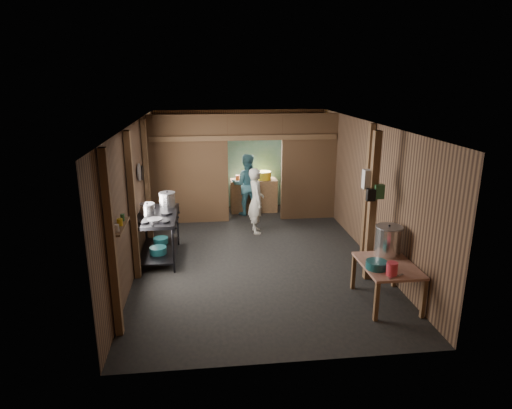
{
  "coord_description": "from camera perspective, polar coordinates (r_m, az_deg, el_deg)",
  "views": [
    {
      "loc": [
        -0.92,
        -8.15,
        3.44
      ],
      "look_at": [
        0.0,
        -0.2,
        1.1
      ],
      "focal_mm": 30.87,
      "sensor_mm": 36.0,
      "label": 1
    }
  ],
  "objects": [
    {
      "name": "floor",
      "position": [
        8.89,
        -0.15,
        -6.46
      ],
      "size": [
        4.5,
        7.0,
        0.0
      ],
      "primitive_type": "cube",
      "color": "black",
      "rests_on": "ground"
    },
    {
      "name": "ceiling",
      "position": [
        8.24,
        -0.16,
        10.45
      ],
      "size": [
        4.5,
        7.0,
        0.0
      ],
      "primitive_type": "cube",
      "color": "#3E3E3E",
      "rests_on": "ground"
    },
    {
      "name": "wall_back",
      "position": [
        11.88,
        -2.05,
        5.92
      ],
      "size": [
        4.5,
        0.0,
        2.6
      ],
      "primitive_type": "cube",
      "color": "brown",
      "rests_on": "ground"
    },
    {
      "name": "wall_front",
      "position": [
        5.2,
        4.21,
        -8.06
      ],
      "size": [
        4.5,
        0.0,
        2.6
      ],
      "primitive_type": "cube",
      "color": "brown",
      "rests_on": "ground"
    },
    {
      "name": "wall_left",
      "position": [
        8.53,
        -15.36,
        1.18
      ],
      "size": [
        0.0,
        7.0,
        2.6
      ],
      "primitive_type": "cube",
      "color": "brown",
      "rests_on": "ground"
    },
    {
      "name": "wall_right",
      "position": [
        9.0,
        14.24,
        2.04
      ],
      "size": [
        0.0,
        7.0,
        2.6
      ],
      "primitive_type": "cube",
      "color": "brown",
      "rests_on": "ground"
    },
    {
      "name": "partition_left",
      "position": [
        10.57,
        -8.68,
        4.44
      ],
      "size": [
        1.85,
        0.1,
        2.6
      ],
      "primitive_type": "cube",
      "color": "brown",
      "rests_on": "floor"
    },
    {
      "name": "partition_right",
      "position": [
        10.86,
        6.85,
        4.82
      ],
      "size": [
        1.35,
        0.1,
        2.6
      ],
      "primitive_type": "cube",
      "color": "brown",
      "rests_on": "floor"
    },
    {
      "name": "partition_header",
      "position": [
        10.47,
        -0.15,
        10.06
      ],
      "size": [
        1.3,
        0.1,
        0.6
      ],
      "primitive_type": "cube",
      "color": "brown",
      "rests_on": "wall_back"
    },
    {
      "name": "turquoise_panel",
      "position": [
        11.83,
        -2.03,
        5.63
      ],
      "size": [
        4.4,
        0.06,
        2.5
      ],
      "primitive_type": "cube",
      "color": "#729D9C",
      "rests_on": "wall_back"
    },
    {
      "name": "back_counter",
      "position": [
        11.56,
        -0.31,
        1.19
      ],
      "size": [
        1.2,
        0.5,
        0.85
      ],
      "primitive_type": "cube",
      "color": "brown",
      "rests_on": "floor"
    },
    {
      "name": "wall_clock",
      "position": [
        11.71,
        -0.81,
        8.75
      ],
      "size": [
        0.2,
        0.03,
        0.2
      ],
      "primitive_type": "cylinder",
      "rotation": [
        1.57,
        0.0,
        0.0
      ],
      "color": "silver",
      "rests_on": "wall_back"
    },
    {
      "name": "post_left_a",
      "position": [
        6.08,
        -18.2,
        -5.17
      ],
      "size": [
        0.1,
        0.12,
        2.6
      ],
      "primitive_type": "cube",
      "color": "brown",
      "rests_on": "floor"
    },
    {
      "name": "post_left_b",
      "position": [
        7.76,
        -15.69,
        -0.34
      ],
      "size": [
        0.1,
        0.12,
        2.6
      ],
      "primitive_type": "cube",
      "color": "brown",
      "rests_on": "floor"
    },
    {
      "name": "post_left_c",
      "position": [
        9.67,
        -13.93,
        3.04
      ],
      "size": [
        0.1,
        0.12,
        2.6
      ],
      "primitive_type": "cube",
      "color": "brown",
      "rests_on": "floor"
    },
    {
      "name": "post_right",
      "position": [
        8.79,
        14.26,
        1.71
      ],
      "size": [
        0.1,
        0.12,
        2.6
      ],
      "primitive_type": "cube",
      "color": "brown",
      "rests_on": "floor"
    },
    {
      "name": "post_free",
      "position": [
        7.69,
        14.8,
        -0.41
      ],
      "size": [
        0.12,
        0.12,
        2.6
      ],
      "primitive_type": "cube",
      "color": "brown",
      "rests_on": "floor"
    },
    {
      "name": "cross_beam",
      "position": [
        10.43,
        -1.49,
        8.64
      ],
      "size": [
        4.4,
        0.12,
        0.12
      ],
      "primitive_type": "cube",
      "color": "brown",
      "rests_on": "wall_left"
    },
    {
      "name": "pan_lid_big",
      "position": [
        8.83,
        -14.9,
        4.05
      ],
      "size": [
        0.03,
        0.34,
        0.34
      ],
      "primitive_type": "cylinder",
      "rotation": [
        0.0,
        1.57,
        0.0
      ],
      "color": "gray",
      "rests_on": "wall_left"
    },
    {
      "name": "pan_lid_small",
      "position": [
        9.24,
        -14.52,
        3.97
      ],
      "size": [
        0.03,
        0.3,
        0.3
      ],
      "primitive_type": "cylinder",
      "rotation": [
        0.0,
        1.57,
        0.0
      ],
      "color": "black",
      "rests_on": "wall_left"
    },
    {
      "name": "wall_shelf",
      "position": [
        6.5,
        -17.18,
        -2.75
      ],
      "size": [
        0.14,
        0.8,
        0.03
      ],
      "primitive_type": "cube",
      "color": "brown",
      "rests_on": "wall_left"
    },
    {
      "name": "jar_white",
      "position": [
        6.25,
        -17.63,
        -2.92
      ],
      "size": [
        0.07,
        0.07,
        0.1
      ],
      "primitive_type": "cylinder",
      "color": "silver",
      "rests_on": "wall_shelf"
    },
    {
      "name": "jar_yellow",
      "position": [
        6.48,
        -17.23,
        -2.2
      ],
      "size": [
        0.08,
        0.08,
        0.1
      ],
      "primitive_type": "cylinder",
      "color": "gold",
      "rests_on": "wall_shelf"
    },
    {
      "name": "jar_green",
      "position": [
        6.69,
        -16.91,
        -1.61
      ],
      "size": [
        0.06,
        0.06,
        0.1
      ],
      "primitive_type": "cylinder",
      "color": "#2A5F34",
      "rests_on": "wall_shelf"
    },
    {
      "name": "bag_white",
      "position": [
        7.62,
        14.49,
        3.2
      ],
      "size": [
        0.22,
        0.15,
        0.32
      ],
      "primitive_type": "cube",
      "color": "silver",
      "rests_on": "post_free"
    },
    {
      "name": "bag_green",
      "position": [
        7.58,
        15.61,
        1.65
      ],
      "size": [
        0.16,
        0.12,
        0.24
      ],
      "primitive_type": "cube",
      "color": "#2A5F34",
      "rests_on": "post_free"
    },
    {
      "name": "bag_black",
      "position": [
        7.53,
        14.65,
        1.22
      ],
      "size": [
        0.14,
        0.1,
        0.2
      ],
      "primitive_type": "cube",
      "color": "black",
      "rests_on": "post_free"
    },
    {
      "name": "gas_range",
      "position": [
        8.74,
        -12.53,
        -4.09
      ],
      "size": [
        0.79,
        1.53,
        0.9
      ],
      "primitive_type": null,
      "color": "black",
      "rests_on": "floor"
    },
    {
      "name": "prep_table",
      "position": [
        7.28,
        16.55,
        -9.76
      ],
      "size": [
        0.8,
        1.1,
        0.65
      ],
      "primitive_type": null,
      "color": "tan",
      "rests_on": "floor"
    },
    {
      "name": "stove_pot_large",
      "position": [
        8.98,
        -11.41,
        0.53
      ],
      "size": [
        0.42,
        0.42,
        0.33
      ],
      "primitive_type": null,
      "rotation": [
        0.0,
        0.0,
        -0.34
      ],
      "color": "silver",
      "rests_on": "gas_range"
    },
    {
      "name": "stove_pot_med",
      "position": [
        8.59,
        -13.88,
        -0.67
      ],
      "size": [
        0.31,
        0.31,
        0.24
      ],
      "primitive_type": null,
      "rotation": [
        0.0,
        0.0,
        0.09
      ],
      "color": "silver",
      "rests_on": "gas_range"
    },
    {
      "name": "stove_saucepan",
      "position": [
        9.11,
        -13.47,
        -0.03
      ],
      "size": [
        0.15,
        0.15,
        0.09
      ],
      "primitive_type": "cylinder",
      "rotation": [
        0.0,
        0.0,
        -0.01
      ],
      "color": "silver",
      "rests_on": "gas_range"
    },
    {
      "name": "frying_pan",
      "position": [
        8.21,
        -13.0,
        -1.95
      ],
      "size": [
        0.31,
        0.51,
        0.07
      ],
      "primitive_type": null,
      "rotation": [
        0.0,
        0.0,
        0.05
      ],
      "color": "gray",
      "rests_on": "gas_range"
    },
    {
      "name": "blue_tub_front",
      "position": [
        8.65,
        -12.56,
        -5.82
      ],
      "size": [
        0.32,
        0.32,
        0.13
      ],
      "primitive_type": "cylinder",
      "color": "#195358",
      "rests_on": "gas_range"
    },
    {
      "name": "blue_tub_back",
      "position": [
        9.15,
        -12.23,
        -4.58
      ],
      "size": [
        0.3,
        0.3,
        0.12
      ],
      "primitive_type": "cylinder",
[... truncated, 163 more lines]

